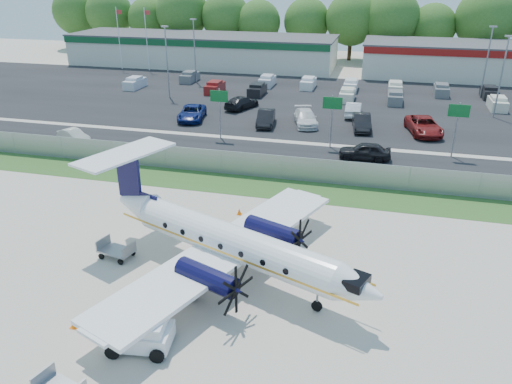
# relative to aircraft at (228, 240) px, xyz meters

# --- Properties ---
(ground) EXTENTS (170.00, 170.00, 0.00)m
(ground) POSITION_rel_aircraft_xyz_m (-0.03, 0.29, -2.15)
(ground) COLOR beige
(ground) RESTS_ON ground
(grass_verge) EXTENTS (170.00, 4.00, 0.02)m
(grass_verge) POSITION_rel_aircraft_xyz_m (-0.03, 12.29, -2.15)
(grass_verge) COLOR #2D561E
(grass_verge) RESTS_ON ground
(access_road) EXTENTS (170.00, 8.00, 0.02)m
(access_road) POSITION_rel_aircraft_xyz_m (-0.03, 19.29, -2.14)
(access_road) COLOR black
(access_road) RESTS_ON ground
(parking_lot) EXTENTS (170.00, 32.00, 0.02)m
(parking_lot) POSITION_rel_aircraft_xyz_m (-0.03, 40.29, -2.14)
(parking_lot) COLOR black
(parking_lot) RESTS_ON ground
(perimeter_fence) EXTENTS (120.00, 0.06, 1.99)m
(perimeter_fence) POSITION_rel_aircraft_xyz_m (-0.03, 14.29, -1.15)
(perimeter_fence) COLOR gray
(perimeter_fence) RESTS_ON ground
(building_west) EXTENTS (46.40, 12.40, 5.24)m
(building_west) POSITION_rel_aircraft_xyz_m (-24.03, 62.27, 0.48)
(building_west) COLOR silver
(building_west) RESTS_ON ground
(building_east) EXTENTS (44.40, 12.40, 5.24)m
(building_east) POSITION_rel_aircraft_xyz_m (25.97, 62.27, 0.48)
(building_east) COLOR silver
(building_east) RESTS_ON ground
(sign_left) EXTENTS (1.80, 0.26, 5.00)m
(sign_left) POSITION_rel_aircraft_xyz_m (-8.03, 23.20, 1.46)
(sign_left) COLOR gray
(sign_left) RESTS_ON ground
(sign_mid) EXTENTS (1.80, 0.26, 5.00)m
(sign_mid) POSITION_rel_aircraft_xyz_m (2.97, 23.20, 1.46)
(sign_mid) COLOR gray
(sign_mid) RESTS_ON ground
(sign_right) EXTENTS (1.80, 0.26, 5.00)m
(sign_right) POSITION_rel_aircraft_xyz_m (13.97, 23.20, 1.46)
(sign_right) COLOR gray
(sign_right) RESTS_ON ground
(flagpole_west) EXTENTS (1.06, 0.12, 10.00)m
(flagpole_west) POSITION_rel_aircraft_xyz_m (-35.95, 55.29, 3.49)
(flagpole_west) COLOR white
(flagpole_west) RESTS_ON ground
(flagpole_east) EXTENTS (1.06, 0.12, 10.00)m
(flagpole_east) POSITION_rel_aircraft_xyz_m (-30.95, 55.29, 3.49)
(flagpole_east) COLOR white
(flagpole_east) RESTS_ON ground
(light_pole_nw) EXTENTS (0.90, 0.35, 9.09)m
(light_pole_nw) POSITION_rel_aircraft_xyz_m (-20.03, 38.29, 3.08)
(light_pole_nw) COLOR gray
(light_pole_nw) RESTS_ON ground
(light_pole_ne) EXTENTS (0.90, 0.35, 9.09)m
(light_pole_ne) POSITION_rel_aircraft_xyz_m (19.97, 38.29, 3.08)
(light_pole_ne) COLOR gray
(light_pole_ne) RESTS_ON ground
(light_pole_sw) EXTENTS (0.90, 0.35, 9.09)m
(light_pole_sw) POSITION_rel_aircraft_xyz_m (-20.03, 48.29, 3.08)
(light_pole_sw) COLOR gray
(light_pole_sw) RESTS_ON ground
(light_pole_se) EXTENTS (0.90, 0.35, 9.09)m
(light_pole_se) POSITION_rel_aircraft_xyz_m (19.97, 48.29, 3.08)
(light_pole_se) COLOR gray
(light_pole_se) RESTS_ON ground
(tree_line) EXTENTS (112.00, 6.00, 14.00)m
(tree_line) POSITION_rel_aircraft_xyz_m (-0.03, 74.29, -2.15)
(tree_line) COLOR #305E1B
(tree_line) RESTS_ON ground
(aircraft) EXTENTS (18.07, 17.58, 5.58)m
(aircraft) POSITION_rel_aircraft_xyz_m (0.00, 0.00, 0.00)
(aircraft) COLOR white
(aircraft) RESTS_ON ground
(pushback_tug) EXTENTS (2.97, 2.31, 1.50)m
(pushback_tug) POSITION_rel_aircraft_xyz_m (-1.96, -6.55, -1.44)
(pushback_tug) COLOR white
(pushback_tug) RESTS_ON ground
(baggage_cart_near) EXTENTS (2.22, 1.58, 1.06)m
(baggage_cart_near) POSITION_rel_aircraft_xyz_m (-6.93, 0.08, -1.66)
(baggage_cart_near) COLOR gray
(baggage_cart_near) RESTS_ON ground
(cone_nose) EXTENTS (0.38, 0.38, 0.54)m
(cone_nose) POSITION_rel_aircraft_xyz_m (2.79, 2.85, -1.90)
(cone_nose) COLOR #FB6707
(cone_nose) RESTS_ON ground
(cone_port_wing) EXTENTS (0.40, 0.40, 0.56)m
(cone_port_wing) POSITION_rel_aircraft_xyz_m (-5.78, -6.13, -1.89)
(cone_port_wing) COLOR #FB6707
(cone_port_wing) RESTS_ON ground
(cone_starboard_wing) EXTENTS (0.33, 0.33, 0.47)m
(cone_starboard_wing) POSITION_rel_aircraft_xyz_m (-1.48, 7.29, -1.93)
(cone_starboard_wing) COLOR #FB6707
(cone_starboard_wing) RESTS_ON ground
(road_car_west) EXTENTS (4.12, 2.81, 1.29)m
(road_car_west) POSITION_rel_aircraft_xyz_m (-21.60, 18.51, -2.15)
(road_car_west) COLOR beige
(road_car_west) RESTS_ON ground
(road_car_mid) EXTENTS (4.60, 1.94, 1.55)m
(road_car_mid) POSITION_rel_aircraft_xyz_m (6.33, 20.63, -2.15)
(road_car_mid) COLOR black
(road_car_mid) RESTS_ON ground
(parked_car_a) EXTENTS (3.68, 6.11, 1.59)m
(parked_car_a) POSITION_rel_aircraft_xyz_m (-13.24, 28.90, -2.15)
(parked_car_a) COLOR navy
(parked_car_a) RESTS_ON ground
(parked_car_b) EXTENTS (2.44, 5.21, 1.65)m
(parked_car_b) POSITION_rel_aircraft_xyz_m (-4.67, 28.88, -2.15)
(parked_car_b) COLOR black
(parked_car_b) RESTS_ON ground
(parked_car_c) EXTENTS (3.68, 5.96, 1.61)m
(parked_car_c) POSITION_rel_aircraft_xyz_m (-0.49, 29.97, -2.15)
(parked_car_c) COLOR silver
(parked_car_c) RESTS_ON ground
(parked_car_d) EXTENTS (2.38, 5.20, 1.65)m
(parked_car_d) POSITION_rel_aircraft_xyz_m (5.53, 29.75, -2.15)
(parked_car_d) COLOR black
(parked_car_d) RESTS_ON ground
(parked_car_e) EXTENTS (4.08, 6.64, 1.72)m
(parked_car_e) POSITION_rel_aircraft_xyz_m (11.82, 29.87, -2.15)
(parked_car_e) COLOR maroon
(parked_car_e) RESTS_ON ground
(parked_car_f) EXTENTS (3.84, 5.62, 1.51)m
(parked_car_f) POSITION_rel_aircraft_xyz_m (-9.13, 34.99, -2.15)
(parked_car_f) COLOR black
(parked_car_f) RESTS_ON ground
(parked_car_g) EXTENTS (1.75, 4.91, 1.61)m
(parked_car_g) POSITION_rel_aircraft_xyz_m (4.30, 35.04, -2.15)
(parked_car_g) COLOR silver
(parked_car_g) RESTS_ON ground
(far_parking_rows) EXTENTS (56.00, 10.00, 1.60)m
(far_parking_rows) POSITION_rel_aircraft_xyz_m (-0.03, 45.29, -2.15)
(far_parking_rows) COLOR gray
(far_parking_rows) RESTS_ON ground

